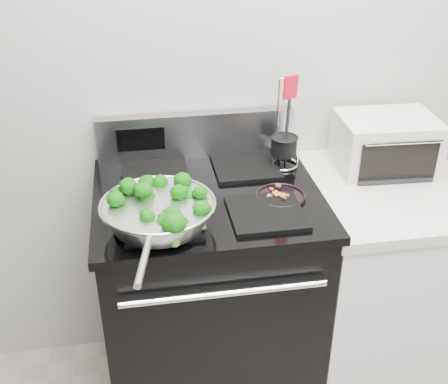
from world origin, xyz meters
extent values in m
cube|color=#B3B0AA|center=(0.00, 1.75, 1.35)|extent=(4.00, 0.02, 2.70)
cube|color=black|center=(-0.30, 1.41, 0.46)|extent=(0.76, 0.66, 0.92)
cube|color=black|center=(-0.30, 1.41, 0.94)|extent=(0.79, 0.69, 0.03)
cube|color=#99999E|center=(-0.30, 1.72, 1.04)|extent=(0.76, 0.05, 0.18)
cube|color=black|center=(-0.47, 1.24, 0.96)|extent=(0.24, 0.24, 0.01)
cube|color=black|center=(-0.13, 1.24, 0.96)|extent=(0.24, 0.24, 0.01)
cube|color=black|center=(-0.47, 1.58, 0.96)|extent=(0.24, 0.24, 0.01)
cube|color=black|center=(-0.13, 1.58, 0.96)|extent=(0.24, 0.24, 0.01)
cube|color=white|center=(0.39, 1.41, 0.44)|extent=(0.60, 0.66, 0.88)
cube|color=beige|center=(0.39, 1.41, 0.90)|extent=(0.62, 0.68, 0.04)
torus|color=silver|center=(-0.48, 1.23, 1.04)|extent=(0.36, 0.36, 0.01)
cylinder|color=silver|center=(-0.53, 0.95, 1.03)|extent=(0.06, 0.22, 0.02)
cylinder|color=black|center=(-0.06, 1.34, 0.95)|extent=(0.17, 0.17, 0.01)
cylinder|color=black|center=(0.02, 1.58, 1.03)|extent=(0.10, 0.10, 0.07)
cylinder|color=black|center=(0.02, 1.58, 1.11)|extent=(0.01, 0.01, 0.21)
cube|color=red|center=(0.02, 1.58, 1.26)|extent=(0.05, 0.02, 0.09)
cube|color=beige|center=(0.41, 1.56, 1.02)|extent=(0.37, 0.29, 0.21)
cube|color=black|center=(0.41, 1.42, 1.01)|extent=(0.29, 0.02, 0.15)
camera|label=1|loc=(-0.53, -0.27, 1.92)|focal=45.00mm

